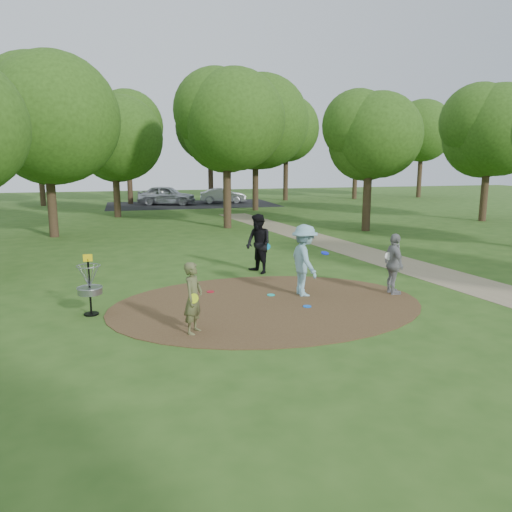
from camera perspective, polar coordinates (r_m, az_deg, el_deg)
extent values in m
plane|color=#2D5119|center=(13.38, 1.32, -5.59)|extent=(100.00, 100.00, 0.00)
cylinder|color=#47301C|center=(13.37, 1.32, -5.55)|extent=(8.40, 8.40, 0.02)
cube|color=#8C7A5B|center=(17.91, 19.85, -1.93)|extent=(7.55, 39.89, 0.01)
cube|color=black|center=(42.84, -7.34, 5.88)|extent=(14.00, 8.00, 0.01)
imported|color=brown|center=(11.12, -7.17, -4.80)|extent=(0.64, 0.71, 1.62)
cylinder|color=#C6E619|center=(10.94, -7.12, -4.83)|extent=(0.22, 0.11, 0.22)
imported|color=#81B2C1|center=(14.09, 5.56, -0.51)|extent=(0.81, 1.35, 2.04)
cylinder|color=#0C1DD7|center=(14.34, 7.89, 0.33)|extent=(0.26, 0.26, 0.08)
imported|color=black|center=(16.82, 0.28, 1.40)|extent=(1.06, 1.18, 2.01)
cylinder|color=#0C96CC|center=(16.94, 1.29, 1.09)|extent=(0.23, 0.11, 0.22)
imported|color=gray|center=(14.73, 15.49, -0.91)|extent=(0.53, 1.07, 1.76)
cylinder|color=white|center=(14.59, 14.90, -0.01)|extent=(0.22, 0.08, 0.22)
cylinder|color=#1AD0C3|center=(14.21, 1.73, -4.47)|extent=(0.22, 0.22, 0.02)
cylinder|color=blue|center=(13.20, 5.86, -5.75)|extent=(0.22, 0.22, 0.02)
cylinder|color=#B61225|center=(14.60, -5.23, -4.08)|extent=(0.22, 0.22, 0.02)
imported|color=#AEB0B6|center=(42.63, -10.17, 6.85)|extent=(5.11, 3.39, 1.62)
imported|color=#9E9FA6|center=(43.79, -3.80, 6.90)|extent=(4.08, 1.89, 1.29)
cylinder|color=black|center=(13.03, -18.47, -3.55)|extent=(0.05, 0.05, 1.35)
cylinder|color=black|center=(13.20, -18.29, -6.30)|extent=(0.36, 0.36, 0.04)
cylinder|color=gray|center=(13.04, -18.45, -3.78)|extent=(0.60, 0.60, 0.16)
torus|color=gray|center=(13.02, -18.48, -3.44)|extent=(0.63, 0.63, 0.03)
torus|color=gray|center=(12.90, -18.62, -1.08)|extent=(0.58, 0.58, 0.02)
cube|color=yellow|center=(12.86, -18.68, -0.21)|extent=(0.22, 0.02, 0.18)
cylinder|color=#332316|center=(26.60, -22.33, 6.09)|extent=(0.44, 0.44, 3.80)
sphere|color=#274712|center=(26.58, -22.91, 13.84)|extent=(6.19, 6.19, 6.19)
cylinder|color=#332316|center=(27.92, -3.32, 7.49)|extent=(0.44, 0.44, 4.18)
sphere|color=#274712|center=(27.93, -3.40, 14.86)|extent=(5.45, 5.45, 5.45)
cylinder|color=#332316|center=(27.44, 12.57, 6.58)|extent=(0.44, 0.44, 3.61)
sphere|color=#274712|center=(27.38, 12.84, 12.90)|extent=(4.43, 4.43, 4.43)
cylinder|color=#332316|center=(34.37, -15.64, 7.14)|extent=(0.44, 0.44, 3.42)
sphere|color=#274712|center=(34.32, -15.93, 12.49)|extent=(5.45, 5.45, 5.45)
cylinder|color=#332316|center=(37.58, -0.07, 8.58)|extent=(0.44, 0.44, 4.37)
sphere|color=#274712|center=(37.62, -0.07, 14.78)|extent=(6.84, 6.84, 6.84)
cylinder|color=#332316|center=(34.08, 24.66, 6.84)|extent=(0.44, 0.44, 3.80)
sphere|color=#274712|center=(34.05, 25.13, 12.55)|extent=(5.49, 5.49, 5.49)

